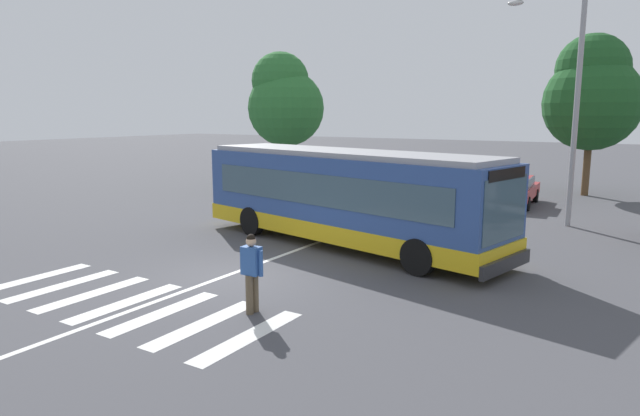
# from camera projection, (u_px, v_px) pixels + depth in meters

# --- Properties ---
(ground_plane) EXTENTS (160.00, 160.00, 0.00)m
(ground_plane) POSITION_uv_depth(u_px,v_px,m) (235.00, 277.00, 14.28)
(ground_plane) COLOR #47474C
(city_transit_bus) EXTENTS (11.40, 4.91, 3.06)m
(city_transit_bus) POSITION_uv_depth(u_px,v_px,m) (344.00, 197.00, 17.52)
(city_transit_bus) COLOR black
(city_transit_bus) RESTS_ON ground_plane
(pedestrian_crossing_street) EXTENTS (0.58, 0.35, 1.72)m
(pedestrian_crossing_street) POSITION_uv_depth(u_px,v_px,m) (252.00, 269.00, 11.53)
(pedestrian_crossing_street) COLOR brown
(pedestrian_crossing_street) RESTS_ON ground_plane
(parked_car_black) EXTENTS (2.04, 4.58, 1.35)m
(parked_car_black) POSITION_uv_depth(u_px,v_px,m) (410.00, 180.00, 28.93)
(parked_car_black) COLOR black
(parked_car_black) RESTS_ON ground_plane
(parked_car_champagne) EXTENTS (2.06, 4.59, 1.35)m
(parked_car_champagne) POSITION_uv_depth(u_px,v_px,m) (457.00, 183.00, 27.62)
(parked_car_champagne) COLOR black
(parked_car_champagne) RESTS_ON ground_plane
(parked_car_red) EXTENTS (2.10, 4.61, 1.35)m
(parked_car_red) POSITION_uv_depth(u_px,v_px,m) (513.00, 189.00, 25.50)
(parked_car_red) COLOR black
(parked_car_red) RESTS_ON ground_plane
(twin_arm_street_lamp) EXTENTS (5.38, 0.32, 8.62)m
(twin_arm_street_lamp) POSITION_uv_depth(u_px,v_px,m) (579.00, 81.00, 19.91)
(twin_arm_street_lamp) COLOR #939399
(twin_arm_street_lamp) RESTS_ON ground_plane
(background_tree_left) EXTENTS (4.30, 4.30, 7.66)m
(background_tree_left) POSITION_uv_depth(u_px,v_px,m) (284.00, 100.00, 30.86)
(background_tree_left) COLOR brown
(background_tree_left) RESTS_ON ground_plane
(background_tree_right) EXTENTS (4.82, 4.82, 8.25)m
(background_tree_right) POSITION_uv_depth(u_px,v_px,m) (592.00, 93.00, 27.89)
(background_tree_right) COLOR brown
(background_tree_right) RESTS_ON ground_plane
(crosswalk_painted_stripes) EXTENTS (7.56, 2.98, 0.01)m
(crosswalk_painted_stripes) POSITION_uv_depth(u_px,v_px,m) (126.00, 303.00, 12.30)
(crosswalk_painted_stripes) COLOR silver
(crosswalk_painted_stripes) RESTS_ON ground_plane
(lane_center_line) EXTENTS (0.16, 24.00, 0.01)m
(lane_center_line) POSITION_uv_depth(u_px,v_px,m) (274.00, 258.00, 16.09)
(lane_center_line) COLOR silver
(lane_center_line) RESTS_ON ground_plane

